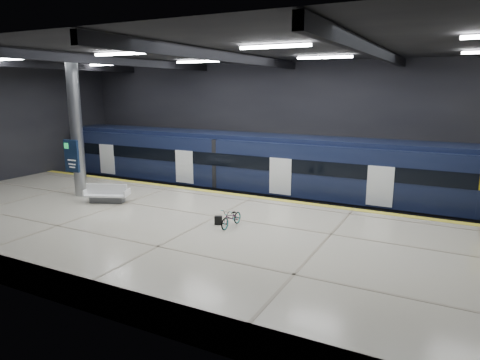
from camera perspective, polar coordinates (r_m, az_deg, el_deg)
The scene contains 10 objects.
ground at distance 19.59m, azimuth -1.65°, elevation -7.17°, with size 30.00×30.00×0.00m, color black.
room_shell at distance 18.50m, azimuth -1.76°, elevation 9.79°, with size 30.10×16.10×8.05m.
platform at distance 17.38m, azimuth -5.68°, elevation -7.85°, with size 30.00×11.00×1.10m, color beige.
safety_strip at distance 21.61m, azimuth 1.86°, elevation -2.25°, with size 30.00×0.40×0.01m, color yellow.
rails at distance 24.30m, azimuth 4.63°, elevation -3.16°, with size 30.00×1.52×0.16m.
train at distance 23.98m, azimuth 3.99°, elevation 1.50°, with size 29.40×2.84×3.79m.
bench at distance 21.46m, azimuth -17.28°, elevation -2.05°, with size 2.22×1.56×0.91m.
bicycle at distance 16.94m, azimuth -1.15°, elevation -5.02°, with size 0.50×1.43×0.75m, color #99999E.
pannier_bag at distance 17.28m, azimuth -2.90°, elevation -5.39°, with size 0.30×0.18×0.35m, color black.
info_column at distance 22.82m, azimuth -21.03°, elevation 6.28°, with size 0.90×0.78×6.90m.
Camera 1 is at (8.96, -16.17, 6.48)m, focal length 32.00 mm.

